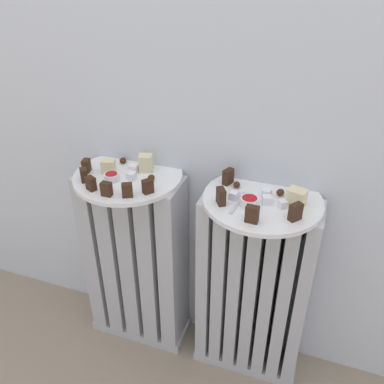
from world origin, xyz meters
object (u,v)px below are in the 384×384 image
object	(u,v)px
radiator_left	(136,263)
jam_bowl_left	(111,177)
radiator_right	(253,291)
plate_left	(128,176)
plate_right	(262,200)
jam_bowl_right	(249,202)
fork	(239,201)

from	to	relation	value
radiator_left	jam_bowl_left	xyz separation A→B (m)	(-0.03, -0.05, 0.33)
radiator_left	radiator_right	size ratio (longest dim) A/B	1.00
plate_left	radiator_right	bearing A→B (deg)	0.00
plate_right	jam_bowl_right	world-z (taller)	jam_bowl_right
radiator_right	fork	distance (m)	0.33
fork	jam_bowl_right	bearing A→B (deg)	-24.59
plate_left	plate_right	world-z (taller)	same
jam_bowl_right	plate_left	bearing A→B (deg)	172.21
jam_bowl_right	fork	distance (m)	0.03
radiator_right	fork	bearing A→B (deg)	-146.00
radiator_left	jam_bowl_left	distance (m)	0.34
plate_left	plate_right	xyz separation A→B (m)	(0.38, 0.00, 0.00)
radiator_right	jam_bowl_left	bearing A→B (deg)	-173.58
radiator_right	jam_bowl_right	world-z (taller)	jam_bowl_right
plate_left	jam_bowl_right	distance (m)	0.36
radiator_right	jam_bowl_left	xyz separation A→B (m)	(-0.40, -0.05, 0.33)
radiator_left	fork	bearing A→B (deg)	-6.22
radiator_left	fork	xyz separation A→B (m)	(0.32, -0.04, 0.32)
radiator_right	plate_right	distance (m)	0.32
jam_bowl_left	fork	xyz separation A→B (m)	(0.35, 0.01, -0.01)
plate_left	jam_bowl_right	world-z (taller)	jam_bowl_right
radiator_right	jam_bowl_right	bearing A→B (deg)	-116.91
radiator_right	plate_left	size ratio (longest dim) A/B	2.02
radiator_left	plate_right	distance (m)	0.49
radiator_right	plate_left	world-z (taller)	plate_left
jam_bowl_left	jam_bowl_right	xyz separation A→B (m)	(0.38, -0.00, 0.00)
plate_right	jam_bowl_left	size ratio (longest dim) A/B	7.63
fork	plate_left	bearing A→B (deg)	173.78
plate_right	fork	distance (m)	0.06
plate_left	fork	bearing A→B (deg)	-6.22
radiator_left	jam_bowl_right	bearing A→B (deg)	-7.79
jam_bowl_right	jam_bowl_left	bearing A→B (deg)	179.55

